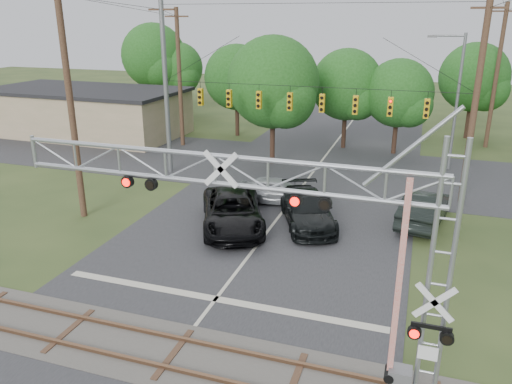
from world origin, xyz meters
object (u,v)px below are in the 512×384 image
(crossing_gantry, at_px, (297,238))
(sedan_silver, at_px, (277,190))
(car_dark, at_px, (307,209))
(commercial_building, at_px, (86,111))
(traffic_signal_span, at_px, (320,98))
(streetlight, at_px, (455,96))
(pickup_black, at_px, (232,211))

(crossing_gantry, height_order, sedan_silver, crossing_gantry)
(crossing_gantry, xyz_separation_m, sedan_silver, (-4.76, 14.79, -4.07))
(crossing_gantry, distance_m, car_dark, 13.05)
(sedan_silver, height_order, commercial_building, commercial_building)
(crossing_gantry, xyz_separation_m, traffic_signal_span, (-3.16, 18.36, 0.82))
(streetlight, bearing_deg, pickup_black, -126.16)
(traffic_signal_span, distance_m, streetlight, 10.47)
(car_dark, xyz_separation_m, sedan_silver, (-2.41, 2.59, -0.07))
(traffic_signal_span, height_order, streetlight, traffic_signal_span)
(commercial_building, bearing_deg, sedan_silver, -27.73)
(crossing_gantry, bearing_deg, streetlight, 79.28)
(traffic_signal_span, bearing_deg, car_dark, -82.54)
(crossing_gantry, relative_size, traffic_signal_span, 0.63)
(crossing_gantry, distance_m, streetlight, 25.64)
(crossing_gantry, height_order, pickup_black, crossing_gantry)
(pickup_black, height_order, streetlight, streetlight)
(pickup_black, relative_size, commercial_building, 0.36)
(pickup_black, xyz_separation_m, car_dark, (3.55, 1.61, -0.06))
(sedan_silver, distance_m, commercial_building, 24.83)
(crossing_gantry, xyz_separation_m, commercial_building, (-26.45, 26.81, -2.75))
(streetlight, bearing_deg, traffic_signal_span, -139.29)
(traffic_signal_span, height_order, commercial_building, traffic_signal_span)
(pickup_black, distance_m, sedan_silver, 4.36)
(sedan_silver, bearing_deg, commercial_building, 54.77)
(traffic_signal_span, height_order, pickup_black, traffic_signal_span)
(pickup_black, distance_m, commercial_building, 26.21)
(pickup_black, bearing_deg, car_dark, 0.45)
(crossing_gantry, relative_size, pickup_black, 1.90)
(traffic_signal_span, relative_size, car_dark, 3.38)
(car_dark, relative_size, streetlight, 0.62)
(crossing_gantry, relative_size, commercial_building, 0.68)
(pickup_black, distance_m, streetlight, 18.60)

